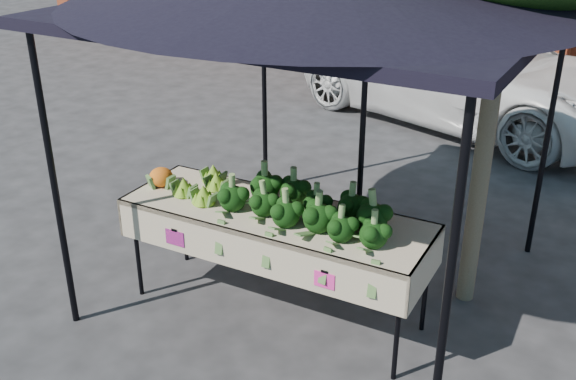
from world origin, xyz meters
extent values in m
plane|color=#252527|center=(0.00, 0.00, 0.00)|extent=(90.00, 90.00, 0.00)
cube|color=beige|center=(0.07, 0.00, 0.45)|extent=(2.42, 0.86, 0.90)
cube|color=#F22D8C|center=(-0.58, -0.40, 0.70)|extent=(0.17, 0.01, 0.12)
cube|color=#F52E9C|center=(0.68, -0.40, 0.70)|extent=(0.17, 0.01, 0.12)
ellipsoid|color=black|center=(0.34, 0.03, 1.04)|extent=(1.39, 0.59, 0.29)
ellipsoid|color=#78AE2B|center=(-0.60, 0.04, 1.01)|extent=(0.45, 0.59, 0.22)
ellipsoid|color=orange|center=(-0.98, -0.05, 1.00)|extent=(0.22, 0.22, 0.20)
camera|label=1|loc=(2.35, -3.81, 3.13)|focal=41.05mm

